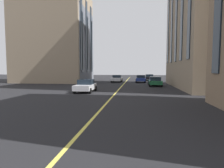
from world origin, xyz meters
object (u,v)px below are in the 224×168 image
(car_blue_near, at_px, (141,79))
(car_white_parked_b, at_px, (117,78))
(car_black_oncoming, at_px, (149,77))
(car_green_trailing, at_px, (155,81))
(car_white_far, at_px, (86,86))

(car_blue_near, xyz_separation_m, car_white_parked_b, (0.19, 4.58, 0.00))
(car_blue_near, height_order, car_black_oncoming, car_blue_near)
(car_green_trailing, bearing_deg, car_blue_near, 14.05)
(car_white_far, bearing_deg, car_blue_near, -20.76)
(car_white_far, bearing_deg, car_green_trailing, -43.87)
(car_white_parked_b, xyz_separation_m, car_black_oncoming, (5.85, -6.58, 0.00))
(car_white_far, height_order, car_green_trailing, same)
(car_black_oncoming, bearing_deg, car_green_trailing, 180.00)
(car_blue_near, distance_m, car_green_trailing, 8.22)
(car_white_parked_b, xyz_separation_m, car_white_far, (-16.78, 1.71, -0.00))
(car_white_parked_b, xyz_separation_m, car_green_trailing, (-8.16, -6.58, -0.00))
(car_blue_near, bearing_deg, car_green_trailing, -165.95)
(car_white_far, xyz_separation_m, car_black_oncoming, (22.63, -8.28, 0.00))
(car_blue_near, bearing_deg, car_white_far, 159.24)
(car_white_far, height_order, car_black_oncoming, car_white_far)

